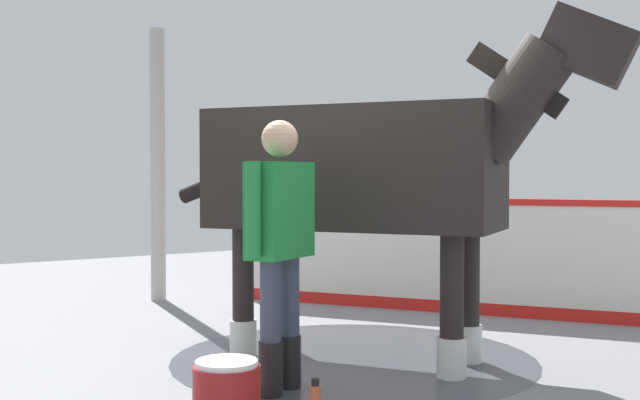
{
  "coord_description": "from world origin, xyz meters",
  "views": [
    {
      "loc": [
        3.28,
        4.67,
        1.36
      ],
      "look_at": [
        0.33,
        0.19,
        1.19
      ],
      "focal_mm": 44.7,
      "sensor_mm": 36.0,
      "label": 1
    }
  ],
  "objects_px": {
    "handler": "(280,235)",
    "wash_bucket": "(227,391)",
    "bottle_spray": "(315,400)",
    "horse": "(369,172)",
    "bottle_shampoo": "(208,384)"
  },
  "relations": [
    {
      "from": "bottle_shampoo",
      "to": "handler",
      "type": "bearing_deg",
      "value": 175.22
    },
    {
      "from": "bottle_shampoo",
      "to": "bottle_spray",
      "type": "height_order",
      "value": "bottle_shampoo"
    },
    {
      "from": "horse",
      "to": "wash_bucket",
      "type": "relative_size",
      "value": 7.96
    },
    {
      "from": "horse",
      "to": "bottle_shampoo",
      "type": "height_order",
      "value": "horse"
    },
    {
      "from": "handler",
      "to": "wash_bucket",
      "type": "xyz_separation_m",
      "value": [
        0.54,
        0.33,
        -0.81
      ]
    },
    {
      "from": "handler",
      "to": "bottle_shampoo",
      "type": "relative_size",
      "value": 7.03
    },
    {
      "from": "horse",
      "to": "wash_bucket",
      "type": "xyz_separation_m",
      "value": [
        1.51,
        0.7,
        -1.21
      ]
    },
    {
      "from": "wash_bucket",
      "to": "horse",
      "type": "bearing_deg",
      "value": -155.03
    },
    {
      "from": "horse",
      "to": "handler",
      "type": "relative_size",
      "value": 1.77
    },
    {
      "from": "handler",
      "to": "horse",
      "type": "bearing_deg",
      "value": -96.77
    },
    {
      "from": "handler",
      "to": "bottle_shampoo",
      "type": "height_order",
      "value": "handler"
    },
    {
      "from": "bottle_spray",
      "to": "wash_bucket",
      "type": "bearing_deg",
      "value": -27.12
    },
    {
      "from": "horse",
      "to": "wash_bucket",
      "type": "bearing_deg",
      "value": -97.97
    },
    {
      "from": "horse",
      "to": "handler",
      "type": "xyz_separation_m",
      "value": [
        0.97,
        0.37,
        -0.4
      ]
    },
    {
      "from": "bottle_spray",
      "to": "bottle_shampoo",
      "type": "bearing_deg",
      "value": -58.35
    }
  ]
}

